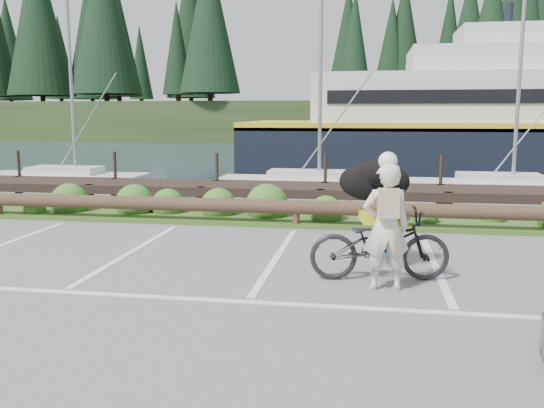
{
  "coord_description": "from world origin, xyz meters",
  "views": [
    {
      "loc": [
        1.49,
        -7.43,
        2.42
      ],
      "look_at": [
        0.1,
        0.86,
        1.1
      ],
      "focal_mm": 38.0,
      "sensor_mm": 36.0,
      "label": 1
    }
  ],
  "objects": [
    {
      "name": "ground",
      "position": [
        0.0,
        0.0,
        0.0
      ],
      "size": [
        72.0,
        72.0,
        0.0
      ],
      "primitive_type": "plane",
      "color": "#5F5E61"
    },
    {
      "name": "harbor_backdrop",
      "position": [
        0.39,
        78.47,
        -0.0
      ],
      "size": [
        170.0,
        160.0,
        30.0
      ],
      "color": "#1B2B42",
      "rests_on": "ground"
    },
    {
      "name": "vegetation_strip",
      "position": [
        0.0,
        5.3,
        0.05
      ],
      "size": [
        34.0,
        1.6,
        0.1
      ],
      "primitive_type": "cube",
      "color": "#3D5B21",
      "rests_on": "ground"
    },
    {
      "name": "log_rail",
      "position": [
        0.0,
        4.6,
        0.0
      ],
      "size": [
        32.0,
        0.3,
        0.6
      ],
      "primitive_type": null,
      "color": "#443021",
      "rests_on": "ground"
    },
    {
      "name": "bicycle",
      "position": [
        1.69,
        0.93,
        0.53
      ],
      "size": [
        2.11,
        0.99,
        1.07
      ],
      "primitive_type": "imported",
      "rotation": [
        0.0,
        0.0,
        1.72
      ],
      "color": "black",
      "rests_on": "ground"
    },
    {
      "name": "cyclist",
      "position": [
        1.76,
        0.46,
        0.89
      ],
      "size": [
        0.7,
        0.51,
        1.77
      ],
      "primitive_type": "imported",
      "rotation": [
        0.0,
        0.0,
        3.29
      ],
      "color": "beige",
      "rests_on": "ground"
    },
    {
      "name": "dog",
      "position": [
        1.59,
        1.58,
        1.38
      ],
      "size": [
        0.68,
        1.15,
        0.63
      ],
      "primitive_type": "ellipsoid",
      "rotation": [
        0.0,
        0.0,
        1.72
      ],
      "color": "black",
      "rests_on": "bicycle"
    }
  ]
}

